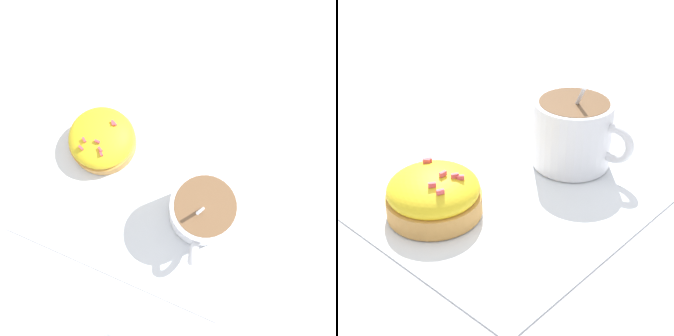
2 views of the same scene
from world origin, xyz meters
TOP-DOWN VIEW (x-y plane):
  - ground_plane at (0.00, 0.00)m, footprint 3.00×3.00m
  - paper_napkin at (0.00, 0.00)m, footprint 0.33×0.31m
  - coffee_cup at (-0.08, 0.02)m, footprint 0.08×0.11m
  - frosted_pastry at (0.08, -0.01)m, footprint 0.09×0.09m

SIDE VIEW (x-z plane):
  - ground_plane at x=0.00m, z-range 0.00..0.00m
  - paper_napkin at x=0.00m, z-range 0.00..0.00m
  - frosted_pastry at x=0.08m, z-range 0.00..0.05m
  - coffee_cup at x=-0.08m, z-range 0.00..0.09m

